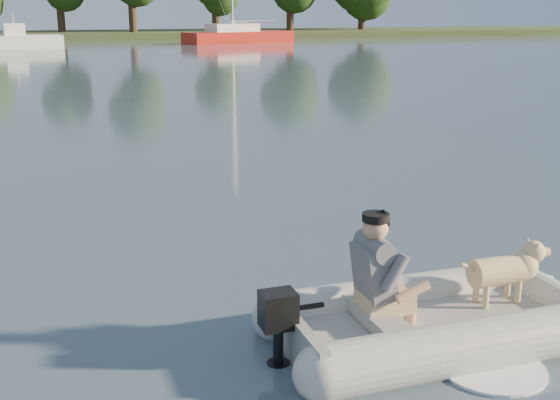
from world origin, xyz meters
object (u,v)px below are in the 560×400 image
object	(u,v)px
dinghy	(444,279)
sailboat	(238,36)
dog	(498,276)
motorboat	(17,32)
man	(376,267)

from	to	relation	value
dinghy	sailboat	world-z (taller)	sailboat
dog	motorboat	size ratio (longest dim) A/B	0.15
man	dog	xyz separation A→B (m)	(1.25, 0.05, -0.24)
dinghy	motorboat	distance (m)	47.84
motorboat	dinghy	bearing A→B (deg)	-93.22
dog	sailboat	bearing A→B (deg)	77.06
motorboat	sailboat	xyz separation A→B (m)	(16.31, 3.36, -0.61)
dinghy	motorboat	bearing A→B (deg)	95.12
dinghy	sailboat	size ratio (longest dim) A/B	0.34
dinghy	man	bearing A→B (deg)	175.76
dog	sailboat	distance (m)	51.62
dinghy	man	world-z (taller)	man
motorboat	sailboat	distance (m)	16.66
dog	motorboat	bearing A→B (deg)	95.84
man	motorboat	world-z (taller)	motorboat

